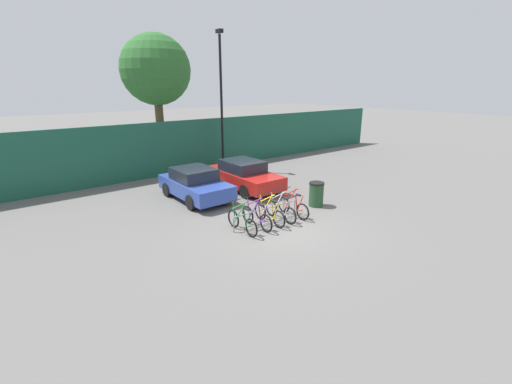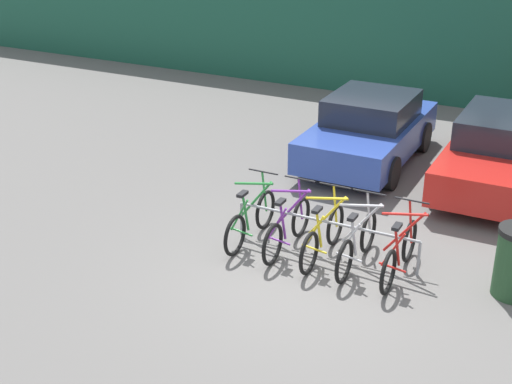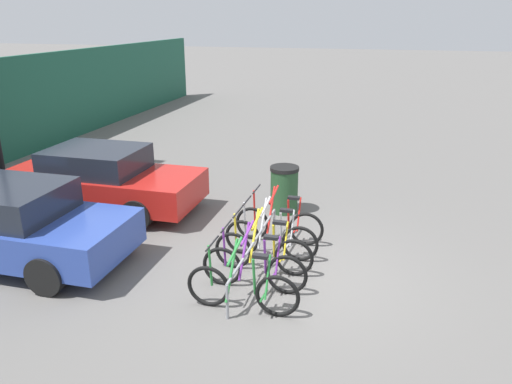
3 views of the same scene
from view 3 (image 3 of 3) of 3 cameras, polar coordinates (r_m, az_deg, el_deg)
The scene contains 10 objects.
ground_plane at distance 8.52m, azimuth 4.35°, elevation -9.37°, with size 120.00×120.00×0.00m, color #605E5B.
bike_rack at distance 8.39m, azimuth -0.18°, elevation -6.13°, with size 2.99×0.04×0.57m.
bicycle_green at distance 7.37m, azimuth -1.59°, elevation -10.93°, with size 0.68×1.71×1.05m.
bicycle_purple at distance 7.91m, azimuth -0.24°, elevation -8.64°, with size 0.68×1.71×1.05m.
bicycle_yellow at distance 8.42m, azimuth 0.83°, elevation -6.79°, with size 0.68×1.71×1.05m.
bicycle_silver at distance 8.90m, azimuth 1.71°, elevation -5.27°, with size 0.68×1.71×1.05m.
bicycle_red at distance 9.48m, azimuth 2.63°, elevation -3.66°, with size 0.68×1.71×1.05m.
car_blue at distance 9.59m, azimuth -25.70°, elevation -3.40°, with size 1.91×3.93×1.40m.
car_red at distance 11.53m, azimuth -17.25°, elevation 1.39°, with size 1.91×4.32×1.40m.
trash_bin at distance 10.93m, azimuth 3.24°, elevation 0.32°, with size 0.63×0.63×1.03m.
Camera 3 is at (-7.34, -1.32, 4.12)m, focal length 35.00 mm.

